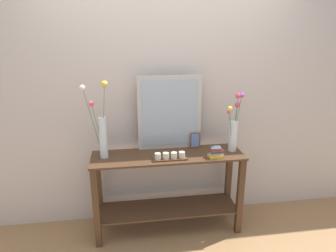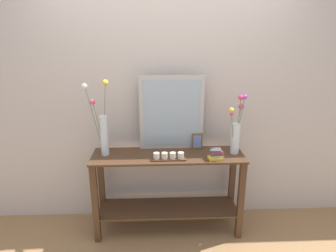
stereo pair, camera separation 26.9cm
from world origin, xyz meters
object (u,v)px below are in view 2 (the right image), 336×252
(console_table, at_px, (168,184))
(tall_vase_left, at_px, (102,127))
(mirror_leaning, at_px, (172,113))
(candle_tray, at_px, (169,157))
(book_stack, at_px, (216,154))
(picture_frame_small, at_px, (197,141))
(vase_right, at_px, (236,131))

(console_table, xyz_separation_m, tall_vase_left, (-0.61, 0.03, 0.59))
(mirror_leaning, bearing_deg, candle_tray, -98.41)
(console_table, distance_m, book_stack, 0.57)
(console_table, bearing_deg, mirror_leaning, 76.11)
(picture_frame_small, bearing_deg, vase_right, -18.73)
(tall_vase_left, height_order, vase_right, tall_vase_left)
(picture_frame_small, relative_size, book_stack, 1.08)
(tall_vase_left, distance_m, vase_right, 1.25)
(console_table, bearing_deg, tall_vase_left, 177.42)
(mirror_leaning, distance_m, tall_vase_left, 0.67)
(mirror_leaning, xyz_separation_m, picture_frame_small, (0.25, -0.03, -0.28))
(console_table, xyz_separation_m, mirror_leaning, (0.04, 0.17, 0.67))
(mirror_leaning, height_order, vase_right, mirror_leaning)
(vase_right, bearing_deg, tall_vase_left, 179.75)
(candle_tray, distance_m, book_stack, 0.43)
(book_stack, bearing_deg, candle_tray, 178.61)
(mirror_leaning, relative_size, vase_right, 1.27)
(tall_vase_left, relative_size, vase_right, 1.25)
(vase_right, bearing_deg, candle_tray, -168.42)
(tall_vase_left, distance_m, candle_tray, 0.67)
(picture_frame_small, bearing_deg, candle_tray, -139.71)
(mirror_leaning, distance_m, candle_tray, 0.44)
(mirror_leaning, height_order, book_stack, mirror_leaning)
(candle_tray, bearing_deg, vase_right, 11.58)
(console_table, relative_size, picture_frame_small, 9.23)
(tall_vase_left, relative_size, candle_tray, 2.25)
(picture_frame_small, bearing_deg, console_table, -154.68)
(book_stack, bearing_deg, mirror_leaning, 142.92)
(console_table, distance_m, picture_frame_small, 0.51)
(console_table, bearing_deg, vase_right, 1.94)
(book_stack, bearing_deg, vase_right, 33.87)
(candle_tray, xyz_separation_m, picture_frame_small, (0.29, 0.25, 0.05))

